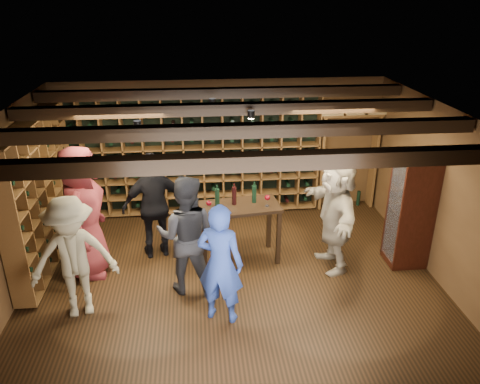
{
  "coord_description": "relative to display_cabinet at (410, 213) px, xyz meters",
  "views": [
    {
      "loc": [
        -0.46,
        -5.87,
        3.98
      ],
      "look_at": [
        0.13,
        0.2,
        1.31
      ],
      "focal_mm": 35.0,
      "sensor_mm": 36.0,
      "label": 1
    }
  ],
  "objects": [
    {
      "name": "ground",
      "position": [
        -2.71,
        -0.2,
        -0.86
      ],
      "size": [
        6.0,
        6.0,
        0.0
      ],
      "primitive_type": "plane",
      "color": "black",
      "rests_on": "ground"
    },
    {
      "name": "room_shell",
      "position": [
        -2.71,
        -0.15,
        1.56
      ],
      "size": [
        6.0,
        6.0,
        6.0
      ],
      "color": "brown",
      "rests_on": "ground"
    },
    {
      "name": "wine_rack_back",
      "position": [
        -3.24,
        2.13,
        0.29
      ],
      "size": [
        4.65,
        0.3,
        2.2
      ],
      "color": "brown",
      "rests_on": "ground"
    },
    {
      "name": "wine_rack_left",
      "position": [
        -5.54,
        0.62,
        0.29
      ],
      "size": [
        0.3,
        2.65,
        2.2
      ],
      "color": "brown",
      "rests_on": "ground"
    },
    {
      "name": "crate_shelf",
      "position": [
        -0.31,
        2.12,
        0.71
      ],
      "size": [
        1.2,
        0.32,
        2.07
      ],
      "color": "brown",
      "rests_on": "ground"
    },
    {
      "name": "display_cabinet",
      "position": [
        0.0,
        0.0,
        0.0
      ],
      "size": [
        0.55,
        0.5,
        1.75
      ],
      "color": "black",
      "rests_on": "ground"
    },
    {
      "name": "man_blue_shirt",
      "position": [
        -2.94,
        -1.08,
        -0.04
      ],
      "size": [
        0.7,
        0.58,
        1.64
      ],
      "primitive_type": "imported",
      "rotation": [
        0.0,
        0.0,
        2.77
      ],
      "color": "navy",
      "rests_on": "ground"
    },
    {
      "name": "man_grey_suit",
      "position": [
        -3.37,
        -0.38,
        0.01
      ],
      "size": [
        0.93,
        0.78,
        1.73
      ],
      "primitive_type": "imported",
      "rotation": [
        0.0,
        0.0,
        2.99
      ],
      "color": "black",
      "rests_on": "ground"
    },
    {
      "name": "guest_red_floral",
      "position": [
        -4.84,
        0.19,
        0.15
      ],
      "size": [
        0.68,
        1.01,
        2.0
      ],
      "primitive_type": "imported",
      "rotation": [
        0.0,
        0.0,
        1.52
      ],
      "color": "maroon",
      "rests_on": "ground"
    },
    {
      "name": "guest_woman_black",
      "position": [
        -3.86,
        0.61,
        0.01
      ],
      "size": [
        1.08,
        0.63,
        1.73
      ],
      "primitive_type": "imported",
      "rotation": [
        0.0,
        0.0,
        3.35
      ],
      "color": "black",
      "rests_on": "ground"
    },
    {
      "name": "guest_khaki",
      "position": [
        -4.79,
        -0.79,
        -0.02
      ],
      "size": [
        1.19,
        0.83,
        1.68
      ],
      "primitive_type": "imported",
      "rotation": [
        0.0,
        0.0,
        0.2
      ],
      "color": "gray",
      "rests_on": "ground"
    },
    {
      "name": "guest_beige",
      "position": [
        -1.16,
        0.01,
        0.04
      ],
      "size": [
        0.64,
        1.69,
        1.79
      ],
      "primitive_type": "imported",
      "rotation": [
        0.0,
        0.0,
        4.78
      ],
      "color": "gray",
      "rests_on": "ground"
    },
    {
      "name": "tasting_table",
      "position": [
        -2.58,
        0.33,
        -0.03
      ],
      "size": [
        1.33,
        0.78,
        1.23
      ],
      "rotation": [
        0.0,
        0.0,
        0.13
      ],
      "color": "black",
      "rests_on": "ground"
    }
  ]
}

